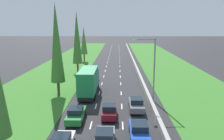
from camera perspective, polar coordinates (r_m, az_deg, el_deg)
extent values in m
plane|color=#28282B|center=(63.62, 0.33, 1.39)|extent=(300.00, 300.00, 0.00)
cube|color=#387528|center=(65.09, -10.88, 1.43)|extent=(14.00, 140.00, 0.04)
cube|color=#387528|center=(64.96, 13.10, 1.32)|extent=(14.00, 140.00, 0.04)
cube|color=#9E9B93|center=(63.70, 5.47, 1.74)|extent=(0.44, 120.00, 0.85)
cube|color=white|center=(26.22, -5.22, -13.39)|extent=(0.14, 2.00, 0.01)
cube|color=white|center=(31.74, -3.98, -8.87)|extent=(0.14, 2.00, 0.01)
cube|color=white|center=(37.41, -3.13, -5.71)|extent=(0.14, 2.00, 0.01)
cube|color=white|center=(43.17, -2.51, -3.39)|extent=(0.14, 2.00, 0.01)
cube|color=white|center=(48.99, -2.04, -1.61)|extent=(0.14, 2.00, 0.01)
cube|color=white|center=(54.84, -1.67, -0.21)|extent=(0.14, 2.00, 0.01)
cube|color=white|center=(60.72, -1.37, 0.92)|extent=(0.14, 2.00, 0.01)
cube|color=white|center=(66.63, -1.12, 1.85)|extent=(0.14, 2.00, 0.01)
cube|color=white|center=(72.55, -0.92, 2.62)|extent=(0.14, 2.00, 0.01)
cube|color=white|center=(78.48, -0.74, 3.28)|extent=(0.14, 2.00, 0.01)
cube|color=white|center=(84.42, -0.59, 3.85)|extent=(0.14, 2.00, 0.01)
cube|color=white|center=(90.37, -0.46, 4.34)|extent=(0.14, 2.00, 0.01)
cube|color=white|center=(96.33, -0.35, 4.77)|extent=(0.14, 2.00, 0.01)
cube|color=white|center=(102.29, -0.25, 5.16)|extent=(0.14, 2.00, 0.01)
cube|color=white|center=(108.26, -0.16, 5.50)|extent=(0.14, 2.00, 0.01)
cube|color=white|center=(114.22, -0.07, 5.80)|extent=(0.14, 2.00, 0.01)
cube|color=white|center=(120.20, 0.00, 6.07)|extent=(0.14, 2.00, 0.01)
cube|color=white|center=(26.07, 2.66, -13.50)|extent=(0.14, 2.00, 0.01)
cube|color=white|center=(31.62, 2.43, -8.94)|extent=(0.14, 2.00, 0.01)
cube|color=white|center=(37.30, 2.27, -5.75)|extent=(0.14, 2.00, 0.01)
cube|color=white|center=(43.08, 2.15, -3.41)|extent=(0.14, 2.00, 0.01)
cube|color=white|center=(48.90, 2.06, -1.63)|extent=(0.14, 2.00, 0.01)
cube|color=white|center=(54.77, 1.99, -0.23)|extent=(0.14, 2.00, 0.01)
cube|color=white|center=(60.66, 1.93, 0.90)|extent=(0.14, 2.00, 0.01)
cube|color=white|center=(66.57, 1.89, 1.83)|extent=(0.14, 2.00, 0.01)
cube|color=white|center=(72.49, 1.85, 2.61)|extent=(0.14, 2.00, 0.01)
cube|color=white|center=(78.43, 1.82, 3.27)|extent=(0.14, 2.00, 0.01)
cube|color=white|center=(84.38, 1.79, 3.84)|extent=(0.14, 2.00, 0.01)
cube|color=white|center=(90.33, 1.76, 4.33)|extent=(0.14, 2.00, 0.01)
cube|color=white|center=(96.29, 1.74, 4.77)|extent=(0.14, 2.00, 0.01)
cube|color=white|center=(102.25, 1.72, 5.15)|extent=(0.14, 2.00, 0.01)
cube|color=white|center=(108.22, 1.71, 5.49)|extent=(0.14, 2.00, 0.01)
cube|color=white|center=(114.19, 1.69, 5.79)|extent=(0.14, 2.00, 0.01)
cube|color=white|center=(120.16, 1.68, 6.07)|extent=(0.14, 2.00, 0.01)
cube|color=slate|center=(21.69, -1.81, -16.92)|extent=(1.76, 4.50, 0.72)
cube|color=#19232D|center=(21.26, -1.85, -15.55)|extent=(1.56, 1.90, 0.60)
cylinder|color=black|center=(23.15, -3.67, -16.03)|extent=(0.22, 0.64, 0.64)
cylinder|color=black|center=(23.07, 0.46, -16.10)|extent=(0.22, 0.64, 0.64)
cube|color=#19232D|center=(20.85, -12.49, -16.21)|extent=(1.52, 1.60, 0.64)
cube|color=#237A33|center=(27.24, -8.83, -10.96)|extent=(1.76, 4.50, 0.72)
cube|color=#19232D|center=(26.87, -8.93, -9.78)|extent=(1.56, 1.90, 0.60)
cylinder|color=black|center=(28.79, -9.91, -10.52)|extent=(0.22, 0.64, 0.64)
cylinder|color=black|center=(28.53, -6.70, -10.63)|extent=(0.22, 0.64, 0.64)
cylinder|color=black|center=(26.28, -11.11, -12.75)|extent=(0.22, 0.64, 0.64)
cylinder|color=black|center=(25.99, -7.58, -12.92)|extent=(0.22, 0.64, 0.64)
cube|color=maroon|center=(27.77, -0.65, -10.33)|extent=(1.68, 3.90, 0.76)
cube|color=#19232D|center=(27.24, -0.67, -9.20)|extent=(1.52, 1.60, 0.64)
cylinder|color=black|center=(29.07, -2.08, -10.13)|extent=(0.22, 0.64, 0.64)
cylinder|color=black|center=(29.02, 0.96, -10.16)|extent=(0.22, 0.64, 0.64)
cylinder|color=black|center=(26.84, -2.40, -12.02)|extent=(0.22, 0.64, 0.64)
cylinder|color=black|center=(26.79, 0.92, -12.06)|extent=(0.22, 0.64, 0.64)
cube|color=black|center=(36.97, -5.62, -5.00)|extent=(2.20, 9.40, 0.56)
cube|color=#1E47B7|center=(40.06, -5.04, -1.45)|extent=(2.40, 2.20, 2.50)
cube|color=#1E7F47|center=(35.42, -5.89, -2.50)|extent=(2.44, 7.20, 3.30)
cylinder|color=black|center=(40.34, -6.63, -4.04)|extent=(0.22, 0.64, 0.64)
cylinder|color=black|center=(40.10, -3.45, -4.08)|extent=(0.22, 0.64, 0.64)
cylinder|color=black|center=(35.15, -7.86, -6.40)|extent=(0.22, 0.64, 0.64)
cylinder|color=black|center=(34.86, -4.20, -6.47)|extent=(0.22, 0.64, 0.64)
cylinder|color=black|center=(34.14, -8.15, -6.94)|extent=(0.22, 0.64, 0.64)
cylinder|color=black|center=(33.84, -4.38, -7.02)|extent=(0.22, 0.64, 0.64)
cube|color=#1E47B7|center=(23.32, 6.66, -14.88)|extent=(1.76, 4.50, 0.72)
cube|color=#19232D|center=(22.90, 6.73, -13.56)|extent=(1.56, 1.90, 0.60)
cylinder|color=black|center=(24.67, 4.43, -14.23)|extent=(0.22, 0.64, 0.64)
cylinder|color=black|center=(24.81, 8.24, -14.17)|extent=(0.22, 0.64, 0.64)
cube|color=slate|center=(30.27, 6.00, -8.57)|extent=(1.76, 4.50, 0.72)
cube|color=#19232D|center=(29.92, 6.05, -7.48)|extent=(1.56, 1.90, 0.60)
cylinder|color=black|center=(31.65, 4.33, -8.34)|extent=(0.22, 0.64, 0.64)
cylinder|color=black|center=(31.78, 7.24, -8.32)|extent=(0.22, 0.64, 0.64)
cylinder|color=black|center=(29.04, 4.61, -10.18)|extent=(0.22, 0.64, 0.64)
cylinder|color=black|center=(29.18, 7.80, -10.15)|extent=(0.22, 0.64, 0.64)
cube|color=orange|center=(44.65, -4.55, -2.00)|extent=(1.68, 3.90, 0.76)
cube|color=#19232D|center=(44.20, -4.60, -1.20)|extent=(1.52, 1.60, 0.64)
cylinder|color=black|center=(45.99, -5.33, -2.10)|extent=(0.22, 0.64, 0.64)
cylinder|color=black|center=(45.84, -3.44, -2.12)|extent=(0.22, 0.64, 0.64)
cylinder|color=black|center=(43.66, -5.69, -2.84)|extent=(0.22, 0.64, 0.64)
cylinder|color=black|center=(43.50, -3.70, -2.86)|extent=(0.22, 0.64, 0.64)
cylinder|color=#4C3823|center=(36.92, -13.03, -4.46)|extent=(0.41, 0.41, 2.20)
cone|color=#3D752D|center=(35.70, -13.54, 6.54)|extent=(2.15, 2.15, 11.94)
cylinder|color=#4C3823|center=(53.01, -8.42, 0.47)|extent=(0.41, 0.41, 2.20)
cone|color=#3D752D|center=(52.17, -8.64, 7.88)|extent=(2.14, 2.14, 11.49)
cylinder|color=#4C3823|center=(69.10, -6.86, 3.03)|extent=(0.39, 0.39, 2.20)
cone|color=#4C7F38|center=(68.56, -6.96, 7.17)|extent=(2.05, 2.05, 7.81)
cylinder|color=gray|center=(33.06, 10.36, -0.12)|extent=(0.20, 0.20, 9.00)
cylinder|color=gray|center=(32.30, 8.16, 7.48)|extent=(2.80, 0.12, 0.12)
cube|color=silver|center=(32.18, 5.66, 7.34)|extent=(0.60, 0.28, 0.20)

